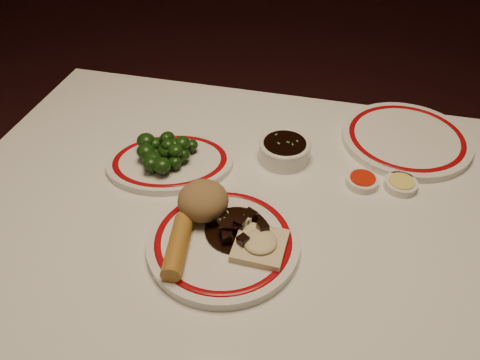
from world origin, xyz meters
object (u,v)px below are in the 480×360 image
Objects in this scene: rice_mound at (203,201)px; broccoli_plate at (170,162)px; stirfry_heap at (235,225)px; fried_wonton at (260,244)px; spring_roll at (178,246)px; soy_bowl at (284,151)px; dining_table at (251,253)px; broccoli_pile at (164,151)px; main_plate at (223,242)px.

broccoli_plate is at bearing 130.49° from rice_mound.
rice_mound is at bearing 158.30° from stirfry_heap.
fried_wonton is at bearing -25.88° from rice_mound.
spring_roll is 0.34m from soy_bowl.
spring_roll reaches higher than stirfry_heap.
stirfry_heap is (-0.02, -0.05, 0.12)m from dining_table.
spring_roll is 0.97× the size of broccoli_pile.
spring_roll is 0.11m from stirfry_heap.
fried_wonton is (0.11, -0.06, -0.02)m from rice_mound.
soy_bowl is (0.23, 0.08, -0.02)m from broccoli_pile.
broccoli_pile reaches higher than stirfry_heap.
broccoli_pile is at bearing -160.19° from soy_bowl.
dining_table is 0.20m from spring_roll.
main_plate is 0.08m from rice_mound.
rice_mound is 0.18m from broccoli_plate.
main_plate is 0.88× the size of broccoli_plate.
main_plate is at bearing -102.78° from soy_bowl.
dining_table is at bearing 14.59° from rice_mound.
fried_wonton reaches higher than broccoli_plate.
spring_roll is 0.25m from broccoli_pile.
main_plate reaches higher than broccoli_plate.
dining_table is at bearing 41.74° from spring_roll.
soy_bowl is at bearing 77.22° from main_plate.
rice_mound reaches higher than dining_table.
broccoli_pile is 0.25m from soy_bowl.
fried_wonton is 0.28× the size of broccoli_plate.
main_plate is at bearing -48.35° from broccoli_plate.
rice_mound reaches higher than soy_bowl.
broccoli_plate is (-0.16, 0.19, -0.00)m from main_plate.
soy_bowl reaches higher than broccoli_plate.
main_plate is 3.02× the size of rice_mound.
soy_bowl is at bearing 62.88° from rice_mound.
fried_wonton and soy_bowl have the same top height.
spring_roll is (-0.10, -0.12, 0.13)m from dining_table.
spring_roll reaches higher than fried_wonton.
stirfry_heap is 0.38× the size of broccoli_plate.
fried_wonton is (0.03, -0.08, 0.12)m from dining_table.
spring_roll is (-0.06, -0.05, 0.02)m from main_plate.
soy_bowl is at bearing 59.53° from spring_roll.
broccoli_pile is (-0.17, 0.18, 0.03)m from main_plate.
main_plate is 0.03m from stirfry_heap.
broccoli_plate is 2.44× the size of broccoli_pile.
soy_bowl is at bearing 91.01° from fried_wonton.
broccoli_pile is at bearing 106.73° from spring_roll.
spring_roll is at bearing -98.32° from rice_mound.
stirfry_heap is (0.08, 0.07, -0.01)m from spring_roll.
broccoli_plate is 0.24m from soy_bowl.
rice_mound reaches higher than broccoli_plate.
main_plate is 2.56× the size of soy_bowl.
rice_mound is 0.10m from spring_roll.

